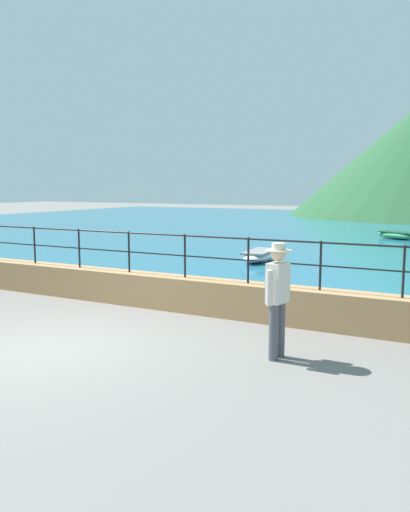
# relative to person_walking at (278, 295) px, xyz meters

# --- Properties ---
(ground_plane) EXTENTS (120.00, 120.00, 0.00)m
(ground_plane) POSITION_rel_person_walking_xyz_m (-3.43, -1.22, -0.98)
(ground_plane) COLOR slate
(promenade_wall) EXTENTS (20.00, 0.56, 0.70)m
(promenade_wall) POSITION_rel_person_walking_xyz_m (-3.43, 1.98, -0.63)
(promenade_wall) COLOR tan
(promenade_wall) RESTS_ON ground
(railing) EXTENTS (18.44, 0.04, 0.90)m
(railing) POSITION_rel_person_walking_xyz_m (-3.43, 1.98, 0.33)
(railing) COLOR black
(railing) RESTS_ON promenade_wall
(lake_water) EXTENTS (64.00, 44.32, 0.06)m
(lake_water) POSITION_rel_person_walking_xyz_m (-3.43, 24.62, -0.95)
(lake_water) COLOR #236B89
(lake_water) RESTS_ON ground
(person_walking) EXTENTS (0.38, 0.56, 1.75)m
(person_walking) POSITION_rel_person_walking_xyz_m (0.00, 0.00, 0.00)
(person_walking) COLOR #4C4C56
(person_walking) RESTS_ON ground
(boat_1) EXTENTS (2.46, 1.83, 0.36)m
(boat_1) POSITION_rel_person_walking_xyz_m (-0.59, 18.90, -0.72)
(boat_1) COLOR #338C59
(boat_1) RESTS_ON lake_water
(boat_2) EXTENTS (1.03, 2.35, 0.36)m
(boat_2) POSITION_rel_person_walking_xyz_m (-3.82, 8.99, -0.72)
(boat_2) COLOR white
(boat_2) RESTS_ON lake_water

